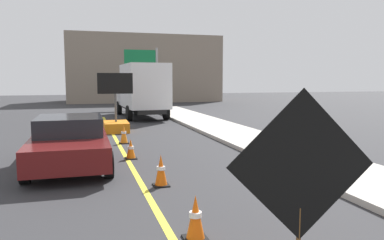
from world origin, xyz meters
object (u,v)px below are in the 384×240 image
at_px(arrow_board_trailer, 116,121).
at_px(traffic_cone_curbside, 124,134).
at_px(box_truck, 142,89).
at_px(roadwork_sign, 301,169).
at_px(traffic_cone_mid_lane, 161,170).
at_px(traffic_cone_near_sign, 195,218).
at_px(pickup_car, 70,141).
at_px(highway_guide_sign, 148,67).
at_px(traffic_cone_far_lane, 131,149).

distance_m(arrow_board_trailer, traffic_cone_curbside, 3.38).
bearing_deg(box_truck, traffic_cone_curbside, -102.89).
xyz_separation_m(roadwork_sign, box_truck, (1.40, 20.04, 0.33)).
relative_size(arrow_board_trailer, traffic_cone_mid_lane, 3.72).
bearing_deg(traffic_cone_near_sign, pickup_car, 109.26).
xyz_separation_m(highway_guide_sign, traffic_cone_mid_lane, (-3.59, -22.66, -3.07)).
xyz_separation_m(box_truck, traffic_cone_far_lane, (-2.23, -12.17, -1.50)).
relative_size(arrow_board_trailer, traffic_cone_curbside, 3.69).
bearing_deg(highway_guide_sign, traffic_cone_mid_lane, -99.00).
distance_m(box_truck, traffic_cone_near_sign, 18.41).
height_order(pickup_car, traffic_cone_mid_lane, pickup_car).
height_order(box_truck, highway_guide_sign, highway_guide_sign).
bearing_deg(highway_guide_sign, roadwork_sign, -96.35).
relative_size(roadwork_sign, box_truck, 0.35).
xyz_separation_m(traffic_cone_near_sign, traffic_cone_mid_lane, (0.08, 2.96, 0.02)).
distance_m(arrow_board_trailer, box_truck, 6.49).
bearing_deg(arrow_board_trailer, highway_guide_sign, 74.18).
relative_size(highway_guide_sign, traffic_cone_mid_lane, 6.89).
bearing_deg(traffic_cone_near_sign, highway_guide_sign, 81.85).
bearing_deg(box_truck, roadwork_sign, -94.00).
height_order(traffic_cone_far_lane, traffic_cone_curbside, traffic_cone_curbside).
height_order(roadwork_sign, box_truck, box_truck).
distance_m(pickup_car, traffic_cone_far_lane, 1.85).
distance_m(arrow_board_trailer, traffic_cone_mid_lane, 9.31).
xyz_separation_m(box_truck, highway_guide_sign, (1.65, 7.38, 1.62)).
xyz_separation_m(arrow_board_trailer, traffic_cone_mid_lane, (0.20, -9.30, -0.12)).
bearing_deg(traffic_cone_far_lane, traffic_cone_mid_lane, -84.62).
relative_size(highway_guide_sign, traffic_cone_far_lane, 8.27).
bearing_deg(box_truck, highway_guide_sign, 77.40).
relative_size(pickup_car, traffic_cone_near_sign, 6.65).
bearing_deg(traffic_cone_curbside, arrow_board_trailer, 89.91).
bearing_deg(traffic_cone_near_sign, traffic_cone_far_lane, 92.00).
bearing_deg(pickup_car, traffic_cone_near_sign, -70.74).
distance_m(roadwork_sign, arrow_board_trailer, 14.11).
bearing_deg(box_truck, traffic_cone_near_sign, -96.32).
relative_size(box_truck, pickup_car, 1.43).
height_order(highway_guide_sign, traffic_cone_mid_lane, highway_guide_sign).
distance_m(roadwork_sign, box_truck, 20.09).
distance_m(arrow_board_trailer, traffic_cone_near_sign, 12.26).
relative_size(traffic_cone_near_sign, traffic_cone_mid_lane, 0.95).
relative_size(arrow_board_trailer, box_truck, 0.41).
distance_m(roadwork_sign, traffic_cone_near_sign, 2.21).
xyz_separation_m(highway_guide_sign, traffic_cone_curbside, (-3.79, -16.74, -3.06)).
distance_m(roadwork_sign, highway_guide_sign, 27.66).
xyz_separation_m(traffic_cone_mid_lane, traffic_cone_far_lane, (-0.29, 3.12, -0.06)).
bearing_deg(traffic_cone_near_sign, box_truck, 83.68).
bearing_deg(roadwork_sign, pickup_car, 109.19).
bearing_deg(traffic_cone_curbside, box_truck, 77.11).
relative_size(roadwork_sign, traffic_cone_far_lane, 3.86).
bearing_deg(traffic_cone_far_lane, traffic_cone_curbside, 88.14).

